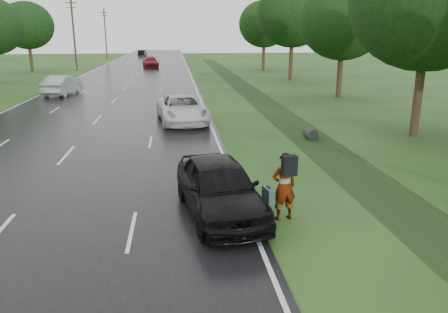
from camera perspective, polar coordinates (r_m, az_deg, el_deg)
name	(u,v)px	position (r m, az deg, el deg)	size (l,w,h in m)	color
road	(136,76)	(56.30, -11.41, 10.29)	(14.00, 180.00, 0.04)	black
edge_stripe_east	(190,75)	(56.13, -4.41, 10.56)	(0.12, 180.00, 0.01)	silver
edge_stripe_west	(80,76)	(57.26, -18.25, 9.93)	(0.12, 180.00, 0.01)	silver
center_line	(136,76)	(56.30, -11.41, 10.31)	(0.12, 180.00, 0.01)	silver
drainage_ditch	(273,109)	(30.75, 6.39, 6.18)	(2.20, 120.00, 0.56)	black
utility_pole_far	(74,33)	(67.33, -19.04, 15.03)	(1.60, 0.26, 10.00)	#311F14
utility_pole_distant	(105,33)	(96.88, -15.23, 15.31)	(1.60, 0.26, 10.00)	#311F14
tree_east_c	(344,20)	(37.38, 15.35, 16.81)	(7.00, 7.00, 9.29)	#311F14
tree_east_d	(293,14)	(50.61, 8.98, 17.91)	(8.00, 8.00, 10.76)	#311F14
tree_east_f	(264,24)	(64.15, 5.29, 16.84)	(7.20, 7.20, 9.62)	#311F14
tree_west_f	(27,26)	(66.80, -24.34, 15.32)	(7.00, 7.00, 9.29)	#311F14
pedestrian	(283,186)	(12.33, 7.76, -3.79)	(0.97, 0.75, 1.97)	#A5998C
white_pickup	(182,109)	(25.93, -5.49, 6.19)	(2.62, 5.68, 1.58)	silver
dark_sedan	(220,187)	(12.54, -0.59, -4.00)	(1.97, 4.89, 1.67)	black
silver_sedan	(62,85)	(40.13, -20.38, 8.73)	(1.74, 4.99, 1.64)	#92959A
far_car_red	(151,62)	(69.46, -9.58, 12.04)	(2.21, 5.44, 1.58)	maroon
far_car_dark	(142,53)	(104.75, -10.61, 13.14)	(1.51, 4.32, 1.42)	black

